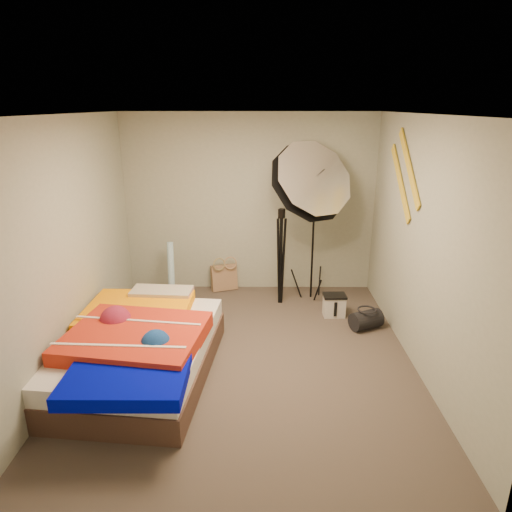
{
  "coord_description": "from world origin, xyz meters",
  "views": [
    {
      "loc": [
        0.14,
        -4.31,
        2.58
      ],
      "look_at": [
        0.1,
        0.6,
        0.95
      ],
      "focal_mm": 32.0,
      "sensor_mm": 36.0,
      "label": 1
    }
  ],
  "objects_px": {
    "camera_case": "(334,306)",
    "camera_tripod": "(281,250)",
    "wrapping_roll": "(171,270)",
    "tote_bag": "(224,277)",
    "photo_umbrella": "(309,183)",
    "bed": "(138,349)",
    "duffel_bag": "(366,320)"
  },
  "relations": [
    {
      "from": "camera_case",
      "to": "camera_tripod",
      "type": "height_order",
      "value": "camera_tripod"
    },
    {
      "from": "wrapping_roll",
      "to": "camera_case",
      "type": "height_order",
      "value": "wrapping_roll"
    },
    {
      "from": "tote_bag",
      "to": "photo_umbrella",
      "type": "height_order",
      "value": "photo_umbrella"
    },
    {
      "from": "bed",
      "to": "photo_umbrella",
      "type": "distance_m",
      "value": 2.87
    },
    {
      "from": "tote_bag",
      "to": "camera_case",
      "type": "xyz_separation_m",
      "value": [
        1.47,
        -0.87,
        -0.05
      ]
    },
    {
      "from": "bed",
      "to": "photo_umbrella",
      "type": "xyz_separation_m",
      "value": [
        1.82,
        1.77,
        1.35
      ]
    },
    {
      "from": "wrapping_roll",
      "to": "camera_case",
      "type": "distance_m",
      "value": 2.29
    },
    {
      "from": "camera_case",
      "to": "camera_tripod",
      "type": "bearing_deg",
      "value": 147.2
    },
    {
      "from": "tote_bag",
      "to": "photo_umbrella",
      "type": "relative_size",
      "value": 0.16
    },
    {
      "from": "duffel_bag",
      "to": "bed",
      "type": "distance_m",
      "value": 2.69
    },
    {
      "from": "tote_bag",
      "to": "wrapping_roll",
      "type": "height_order",
      "value": "wrapping_roll"
    },
    {
      "from": "tote_bag",
      "to": "wrapping_roll",
      "type": "xyz_separation_m",
      "value": [
        -0.71,
        -0.26,
        0.21
      ]
    },
    {
      "from": "wrapping_roll",
      "to": "duffel_bag",
      "type": "distance_m",
      "value": 2.71
    },
    {
      "from": "tote_bag",
      "to": "camera_case",
      "type": "bearing_deg",
      "value": -50.14
    },
    {
      "from": "camera_tripod",
      "to": "wrapping_roll",
      "type": "bearing_deg",
      "value": 172.6
    },
    {
      "from": "wrapping_roll",
      "to": "camera_tripod",
      "type": "relative_size",
      "value": 0.6
    },
    {
      "from": "bed",
      "to": "camera_tripod",
      "type": "distance_m",
      "value": 2.36
    },
    {
      "from": "tote_bag",
      "to": "photo_umbrella",
      "type": "bearing_deg",
      "value": -42.14
    },
    {
      "from": "camera_case",
      "to": "duffel_bag",
      "type": "xyz_separation_m",
      "value": [
        0.33,
        -0.35,
        -0.02
      ]
    },
    {
      "from": "camera_case",
      "to": "tote_bag",
      "type": "bearing_deg",
      "value": 148.0
    },
    {
      "from": "camera_tripod",
      "to": "camera_case",
      "type": "bearing_deg",
      "value": -31.35
    },
    {
      "from": "bed",
      "to": "photo_umbrella",
      "type": "relative_size",
      "value": 0.96
    },
    {
      "from": "bed",
      "to": "camera_tripod",
      "type": "xyz_separation_m",
      "value": [
        1.48,
        1.78,
        0.46
      ]
    },
    {
      "from": "camera_case",
      "to": "bed",
      "type": "relative_size",
      "value": 0.12
    },
    {
      "from": "wrapping_roll",
      "to": "bed",
      "type": "xyz_separation_m",
      "value": [
        0.03,
        -1.97,
        -0.1
      ]
    },
    {
      "from": "bed",
      "to": "tote_bag",
      "type": "bearing_deg",
      "value": 73.04
    },
    {
      "from": "wrapping_roll",
      "to": "duffel_bag",
      "type": "xyz_separation_m",
      "value": [
        2.52,
        -0.96,
        -0.28
      ]
    },
    {
      "from": "photo_umbrella",
      "to": "camera_case",
      "type": "bearing_deg",
      "value": -49.68
    },
    {
      "from": "tote_bag",
      "to": "camera_tripod",
      "type": "xyz_separation_m",
      "value": [
        0.8,
        -0.46,
        0.57
      ]
    },
    {
      "from": "tote_bag",
      "to": "bed",
      "type": "distance_m",
      "value": 2.34
    },
    {
      "from": "duffel_bag",
      "to": "bed",
      "type": "relative_size",
      "value": 0.17
    },
    {
      "from": "tote_bag",
      "to": "camera_tripod",
      "type": "bearing_deg",
      "value": -49.47
    }
  ]
}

